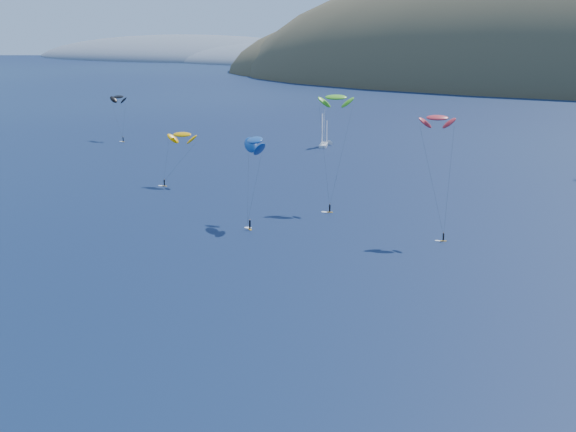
# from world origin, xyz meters

# --- Properties ---
(headland) EXTENTS (460.00, 250.00, 60.00)m
(headland) POSITION_xyz_m (-445.26, 750.08, -3.36)
(headland) COLOR slate
(headland) RESTS_ON ground
(sailboat) EXTENTS (10.51, 9.31, 12.55)m
(sailboat) POSITION_xyz_m (-53.84, 207.21, 0.99)
(sailboat) COLOR silver
(sailboat) RESTS_ON ground
(kitesurfer_1) EXTENTS (8.10, 7.95, 14.92)m
(kitesurfer_1) POSITION_xyz_m (-59.99, 132.73, 12.75)
(kitesurfer_1) COLOR orange
(kitesurfer_1) RESTS_ON ground
(kitesurfer_3) EXTENTS (8.27, 11.38, 26.61)m
(kitesurfer_3) POSITION_xyz_m (-15.19, 128.20, 24.42)
(kitesurfer_3) COLOR orange
(kitesurfer_3) RESTS_ON ground
(kitesurfer_9) EXTENTS (7.64, 6.87, 24.90)m
(kitesurfer_9) POSITION_xyz_m (12.92, 112.28, 22.99)
(kitesurfer_9) COLOR orange
(kitesurfer_9) RESTS_ON ground
(kitesurfer_10) EXTENTS (9.64, 13.00, 19.63)m
(kitesurfer_10) POSITION_xyz_m (-23.98, 106.65, 17.01)
(kitesurfer_10) COLOR orange
(kitesurfer_10) RESTS_ON ground
(kitesurfer_12) EXTENTS (10.32, 8.22, 17.04)m
(kitesurfer_12) POSITION_xyz_m (-126.27, 190.39, 14.94)
(kitesurfer_12) COLOR orange
(kitesurfer_12) RESTS_ON ground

